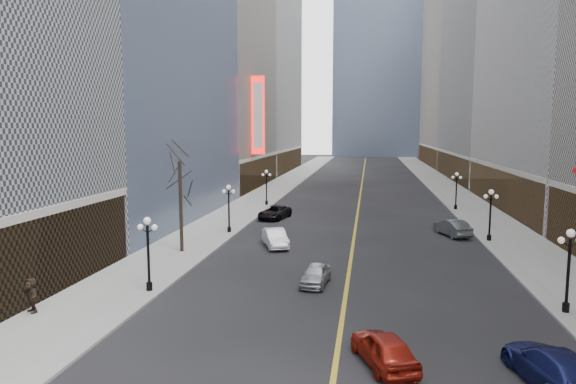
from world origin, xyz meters
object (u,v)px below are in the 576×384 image
(streetlamp_west_1, at_px, (148,246))
(streetlamp_east_2, at_px, (490,209))
(streetlamp_east_3, at_px, (456,187))
(car_sb_far, at_px, (452,228))
(streetlamp_east_1, at_px, (569,262))
(car_sb_mid, at_px, (384,349))
(car_nb_mid, at_px, (275,238))
(car_nb_far, at_px, (275,212))
(streetlamp_west_2, at_px, (229,203))
(car_nb_near, at_px, (316,274))
(car_sb_near, at_px, (554,367))
(streetlamp_west_3, at_px, (266,184))

(streetlamp_west_1, bearing_deg, streetlamp_east_2, 37.33)
(streetlamp_east_3, bearing_deg, car_sb_far, -100.11)
(streetlamp_east_1, xyz_separation_m, car_sb_mid, (-9.80, -7.57, -2.17))
(car_nb_mid, distance_m, car_nb_far, 13.60)
(streetlamp_east_1, relative_size, streetlamp_west_2, 1.00)
(car_nb_near, bearing_deg, car_nb_far, 112.71)
(streetlamp_east_1, height_order, streetlamp_west_2, same)
(car_nb_near, bearing_deg, car_sb_near, -42.16)
(streetlamp_west_2, bearing_deg, car_sb_far, 6.28)
(streetlamp_west_3, relative_size, car_nb_near, 1.18)
(streetlamp_east_3, relative_size, car_sb_near, 0.84)
(streetlamp_east_1, height_order, car_nb_mid, streetlamp_east_1)
(streetlamp_east_3, relative_size, car_nb_near, 1.18)
(car_nb_mid, distance_m, car_sb_mid, 22.52)
(streetlamp_east_1, height_order, streetlamp_west_3, same)
(streetlamp_east_2, bearing_deg, car_nb_mid, -165.58)
(car_nb_near, height_order, car_sb_far, car_sb_far)
(streetlamp_east_2, distance_m, streetlamp_west_1, 29.68)
(car_sb_near, bearing_deg, streetlamp_west_1, -34.08)
(car_sb_mid, distance_m, car_sb_far, 28.72)
(streetlamp_west_1, relative_size, car_nb_mid, 0.98)
(streetlamp_east_1, height_order, streetlamp_east_3, same)
(streetlamp_east_2, relative_size, streetlamp_east_3, 1.00)
(streetlamp_east_2, height_order, car_nb_mid, streetlamp_east_2)
(car_nb_mid, relative_size, car_sb_near, 0.86)
(car_nb_far, xyz_separation_m, car_sb_near, (17.41, -35.05, 0.05))
(car_nb_mid, relative_size, car_sb_far, 0.98)
(streetlamp_west_3, relative_size, car_sb_far, 0.96)
(car_nb_mid, height_order, car_sb_near, car_sb_near)
(car_sb_near, bearing_deg, streetlamp_east_2, -108.87)
(streetlamp_east_1, xyz_separation_m, streetlamp_east_3, (0.00, 36.00, 0.00))
(streetlamp_east_2, height_order, car_sb_mid, streetlamp_east_2)
(car_nb_mid, xyz_separation_m, car_sb_mid, (8.47, -20.87, -0.03))
(car_nb_far, distance_m, car_sb_mid, 35.95)
(streetlamp_west_3, distance_m, car_nb_near, 34.25)
(streetlamp_east_2, relative_size, car_nb_near, 1.18)
(streetlamp_west_2, height_order, car_nb_mid, streetlamp_west_2)
(car_sb_far, bearing_deg, car_sb_near, 68.32)
(streetlamp_east_1, relative_size, car_nb_mid, 0.98)
(streetlamp_east_3, distance_m, car_nb_near, 35.60)
(streetlamp_east_2, xyz_separation_m, streetlamp_west_1, (-23.60, -18.00, 0.00))
(car_nb_mid, bearing_deg, streetlamp_east_3, 29.97)
(streetlamp_east_3, xyz_separation_m, car_sb_far, (-2.80, -15.71, -2.13))
(streetlamp_west_2, xyz_separation_m, car_nb_far, (2.80, 8.66, -2.17))
(streetlamp_east_2, bearing_deg, streetlamp_west_3, 142.67)
(streetlamp_east_3, relative_size, car_sb_mid, 1.05)
(car_nb_far, bearing_deg, car_nb_near, -61.73)
(streetlamp_west_1, distance_m, streetlamp_west_3, 36.00)
(streetlamp_west_3, height_order, car_nb_mid, streetlamp_west_3)
(streetlamp_west_2, relative_size, car_sb_far, 0.96)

